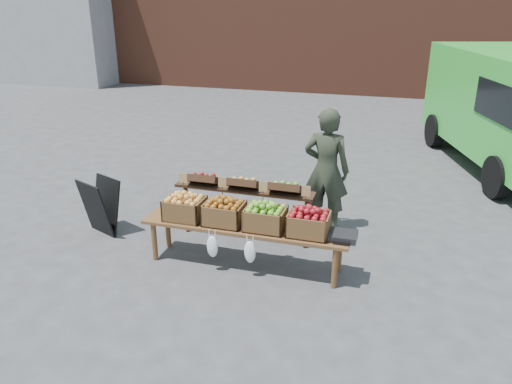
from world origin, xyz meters
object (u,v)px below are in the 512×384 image
(crate_russet_pears, at_px, (224,214))
(crate_green_apples, at_px, (309,224))
(chalkboard_sign, at_px, (101,206))
(display_bench, at_px, (245,246))
(crate_golden_apples, at_px, (185,209))
(vendor, at_px, (326,170))
(weighing_scale, at_px, (343,236))
(crate_red_apples, at_px, (265,219))
(back_table, at_px, (244,206))

(crate_russet_pears, xyz_separation_m, crate_green_apples, (1.10, 0.00, 0.00))
(chalkboard_sign, distance_m, display_bench, 2.36)
(crate_golden_apples, height_order, crate_russet_pears, same)
(vendor, height_order, weighing_scale, vendor)
(crate_golden_apples, bearing_deg, chalkboard_sign, 168.19)
(chalkboard_sign, xyz_separation_m, weighing_scale, (3.59, -0.32, 0.19))
(crate_red_apples, xyz_separation_m, weighing_scale, (0.97, 0.00, -0.10))
(display_bench, bearing_deg, chalkboard_sign, 172.30)
(back_table, relative_size, crate_red_apples, 4.20)
(crate_golden_apples, relative_size, crate_red_apples, 1.00)
(crate_russet_pears, distance_m, crate_green_apples, 1.10)
(back_table, bearing_deg, chalkboard_sign, -169.07)
(back_table, distance_m, crate_russet_pears, 0.75)
(crate_green_apples, bearing_deg, weighing_scale, 0.00)
(back_table, height_order, crate_golden_apples, back_table)
(chalkboard_sign, distance_m, crate_green_apples, 3.19)
(weighing_scale, bearing_deg, vendor, 107.63)
(vendor, bearing_deg, crate_russet_pears, 57.27)
(back_table, bearing_deg, vendor, 34.57)
(vendor, distance_m, chalkboard_sign, 3.36)
(crate_golden_apples, bearing_deg, vendor, 41.53)
(chalkboard_sign, relative_size, crate_golden_apples, 1.70)
(display_bench, height_order, crate_green_apples, crate_green_apples)
(chalkboard_sign, bearing_deg, crate_russet_pears, 13.75)
(vendor, height_order, crate_red_apples, vendor)
(crate_red_apples, xyz_separation_m, crate_green_apples, (0.55, 0.00, 0.00))
(chalkboard_sign, xyz_separation_m, crate_red_apples, (2.61, -0.32, 0.29))
(chalkboard_sign, relative_size, crate_russet_pears, 1.70)
(crate_red_apples, relative_size, weighing_scale, 1.47)
(chalkboard_sign, xyz_separation_m, back_table, (2.09, 0.40, 0.10))
(vendor, distance_m, crate_green_apples, 1.45)
(vendor, relative_size, crate_red_apples, 3.72)
(display_bench, height_order, weighing_scale, weighing_scale)
(display_bench, distance_m, crate_russet_pears, 0.51)
(chalkboard_sign, relative_size, crate_red_apples, 1.70)
(weighing_scale, bearing_deg, back_table, 154.24)
(crate_russet_pears, height_order, weighing_scale, crate_russet_pears)
(vendor, relative_size, display_bench, 0.69)
(vendor, xyz_separation_m, crate_red_apples, (-0.52, -1.43, -0.22))
(crate_russet_pears, bearing_deg, crate_red_apples, 0.00)
(crate_golden_apples, xyz_separation_m, weighing_scale, (2.08, 0.00, -0.10))
(chalkboard_sign, height_order, back_table, back_table)
(back_table, relative_size, crate_green_apples, 4.20)
(display_bench, bearing_deg, back_table, 108.59)
(crate_golden_apples, bearing_deg, weighing_scale, 0.00)
(chalkboard_sign, bearing_deg, crate_green_apples, 16.76)
(chalkboard_sign, distance_m, back_table, 2.13)
(crate_red_apples, bearing_deg, vendor, 70.10)
(chalkboard_sign, relative_size, crate_green_apples, 1.70)
(crate_green_apples, bearing_deg, crate_russet_pears, 180.00)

